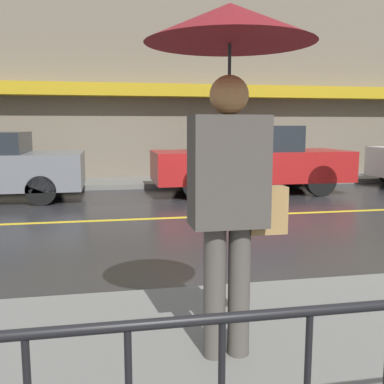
% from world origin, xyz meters
% --- Properties ---
extents(ground_plane, '(80.00, 80.00, 0.00)m').
position_xyz_m(ground_plane, '(0.00, 0.00, 0.00)').
color(ground_plane, '#262628').
extents(sidewalk_far, '(28.00, 1.79, 0.13)m').
position_xyz_m(sidewalk_far, '(0.00, 4.63, 0.06)').
color(sidewalk_far, slate).
rests_on(sidewalk_far, ground_plane).
extents(lane_marking, '(25.20, 0.12, 0.01)m').
position_xyz_m(lane_marking, '(0.00, 0.00, 0.00)').
color(lane_marking, gold).
rests_on(lane_marking, ground_plane).
extents(building_storefront, '(28.00, 0.85, 5.56)m').
position_xyz_m(building_storefront, '(0.00, 5.65, 2.77)').
color(building_storefront, '#706656').
rests_on(building_storefront, ground_plane).
extents(pedestrian, '(1.02, 1.02, 2.20)m').
position_xyz_m(pedestrian, '(-1.56, -5.01, 1.82)').
color(pedestrian, '#4C4742').
rests_on(pedestrian, sidewalk_near).
extents(car_red, '(4.65, 1.75, 1.61)m').
position_xyz_m(car_red, '(1.03, 2.61, 0.82)').
color(car_red, maroon).
rests_on(car_red, ground_plane).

